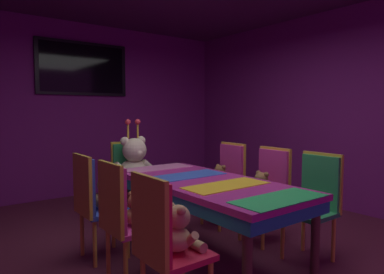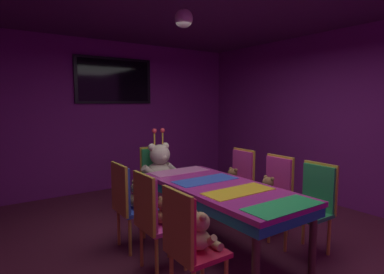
{
  "view_description": "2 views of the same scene",
  "coord_description": "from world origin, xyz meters",
  "px_view_note": "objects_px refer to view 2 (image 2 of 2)",
  "views": [
    {
      "loc": [
        -2.0,
        -2.44,
        1.38
      ],
      "look_at": [
        0.05,
        0.28,
        1.12
      ],
      "focal_mm": 32.48,
      "sensor_mm": 36.0,
      "label": 1
    },
    {
      "loc": [
        -2.18,
        -2.59,
        1.65
      ],
      "look_at": [
        -0.07,
        0.46,
        1.24
      ],
      "focal_mm": 29.37,
      "sensor_mm": 36.0,
      "label": 2
    }
  ],
  "objects_px": {
    "teddy_left_1": "(165,212)",
    "banquet_table": "(221,193)",
    "teddy_left_0": "(201,233)",
    "pendant_light": "(184,18)",
    "chair_left_0": "(186,237)",
    "chair_left_1": "(152,213)",
    "teddy_right_1": "(268,190)",
    "teddy_left_2": "(138,196)",
    "throne_chair": "(155,173)",
    "chair_left_2": "(126,198)",
    "chair_right_0": "(315,198)",
    "teddy_right_2": "(232,179)",
    "chair_right_1": "(275,187)",
    "king_teddy_bear": "(160,166)",
    "wall_tv": "(114,81)",
    "chair_right_2": "(240,177)"
  },
  "relations": [
    {
      "from": "chair_right_1",
      "to": "chair_right_2",
      "type": "xyz_separation_m",
      "value": [
        0.01,
        0.65,
        0.0
      ]
    },
    {
      "from": "chair_right_0",
      "to": "pendant_light",
      "type": "distance_m",
      "value": 2.44
    },
    {
      "from": "teddy_left_0",
      "to": "chair_left_2",
      "type": "height_order",
      "value": "chair_left_2"
    },
    {
      "from": "banquet_table",
      "to": "wall_tv",
      "type": "bearing_deg",
      "value": 90.0
    },
    {
      "from": "chair_left_0",
      "to": "teddy_left_2",
      "type": "xyz_separation_m",
      "value": [
        0.17,
        1.23,
        -0.0
      ]
    },
    {
      "from": "chair_left_2",
      "to": "throne_chair",
      "type": "bearing_deg",
      "value": 47.61
    },
    {
      "from": "banquet_table",
      "to": "chair_left_2",
      "type": "relative_size",
      "value": 2.05
    },
    {
      "from": "teddy_left_0",
      "to": "teddy_right_1",
      "type": "relative_size",
      "value": 1.11
    },
    {
      "from": "chair_left_0",
      "to": "teddy_left_1",
      "type": "bearing_deg",
      "value": 74.63
    },
    {
      "from": "teddy_left_0",
      "to": "teddy_left_1",
      "type": "distance_m",
      "value": 0.65
    },
    {
      "from": "chair_left_2",
      "to": "chair_right_2",
      "type": "bearing_deg",
      "value": 0.73
    },
    {
      "from": "chair_left_1",
      "to": "chair_right_2",
      "type": "bearing_deg",
      "value": 19.41
    },
    {
      "from": "teddy_left_0",
      "to": "pendant_light",
      "type": "height_order",
      "value": "pendant_light"
    },
    {
      "from": "teddy_right_2",
      "to": "chair_left_2",
      "type": "bearing_deg",
      "value": 0.8
    },
    {
      "from": "king_teddy_bear",
      "to": "chair_right_0",
      "type": "bearing_deg",
      "value": 23.34
    },
    {
      "from": "teddy_left_0",
      "to": "wall_tv",
      "type": "xyz_separation_m",
      "value": [
        0.73,
        3.73,
        1.45
      ]
    },
    {
      "from": "chair_right_0",
      "to": "throne_chair",
      "type": "xyz_separation_m",
      "value": [
        -0.85,
        2.14,
        0.0
      ]
    },
    {
      "from": "chair_right_0",
      "to": "king_teddy_bear",
      "type": "bearing_deg",
      "value": -66.66
    },
    {
      "from": "chair_left_1",
      "to": "teddy_left_2",
      "type": "bearing_deg",
      "value": 76.89
    },
    {
      "from": "chair_left_0",
      "to": "chair_right_0",
      "type": "relative_size",
      "value": 1.0
    },
    {
      "from": "banquet_table",
      "to": "wall_tv",
      "type": "height_order",
      "value": "wall_tv"
    },
    {
      "from": "banquet_table",
      "to": "throne_chair",
      "type": "height_order",
      "value": "throne_chair"
    },
    {
      "from": "chair_left_2",
      "to": "teddy_right_2",
      "type": "xyz_separation_m",
      "value": [
        1.59,
        0.02,
        -0.02
      ]
    },
    {
      "from": "teddy_left_1",
      "to": "throne_chair",
      "type": "relative_size",
      "value": 0.29
    },
    {
      "from": "teddy_right_1",
      "to": "teddy_left_0",
      "type": "bearing_deg",
      "value": 22.32
    },
    {
      "from": "teddy_right_1",
      "to": "chair_left_2",
      "type": "bearing_deg",
      "value": -21.77
    },
    {
      "from": "chair_left_2",
      "to": "pendant_light",
      "type": "height_order",
      "value": "pendant_light"
    },
    {
      "from": "chair_left_2",
      "to": "teddy_right_1",
      "type": "height_order",
      "value": "chair_left_2"
    },
    {
      "from": "banquet_table",
      "to": "teddy_left_2",
      "type": "relative_size",
      "value": 6.04
    },
    {
      "from": "teddy_left_2",
      "to": "teddy_right_2",
      "type": "xyz_separation_m",
      "value": [
        1.44,
        0.02,
        -0.02
      ]
    },
    {
      "from": "teddy_left_1",
      "to": "pendant_light",
      "type": "bearing_deg",
      "value": 35.68
    },
    {
      "from": "chair_left_1",
      "to": "chair_left_2",
      "type": "xyz_separation_m",
      "value": [
        -0.01,
        0.58,
        0.0
      ]
    },
    {
      "from": "chair_left_0",
      "to": "throne_chair",
      "type": "distance_m",
      "value": 2.34
    },
    {
      "from": "chair_right_0",
      "to": "throne_chair",
      "type": "relative_size",
      "value": 1.0
    },
    {
      "from": "chair_left_1",
      "to": "teddy_right_1",
      "type": "xyz_separation_m",
      "value": [
        1.57,
        -0.05,
        -0.01
      ]
    },
    {
      "from": "chair_left_1",
      "to": "teddy_left_1",
      "type": "distance_m",
      "value": 0.14
    },
    {
      "from": "teddy_right_1",
      "to": "throne_chair",
      "type": "relative_size",
      "value": 0.31
    },
    {
      "from": "chair_left_2",
      "to": "pendant_light",
      "type": "bearing_deg",
      "value": -24.49
    },
    {
      "from": "banquet_table",
      "to": "teddy_right_1",
      "type": "height_order",
      "value": "teddy_right_1"
    },
    {
      "from": "chair_left_0",
      "to": "chair_right_0",
      "type": "bearing_deg",
      "value": 0.84
    },
    {
      "from": "teddy_left_0",
      "to": "teddy_right_2",
      "type": "height_order",
      "value": "teddy_left_0"
    },
    {
      "from": "banquet_table",
      "to": "chair_right_1",
      "type": "distance_m",
      "value": 0.87
    },
    {
      "from": "chair_left_2",
      "to": "teddy_right_2",
      "type": "relative_size",
      "value": 3.35
    },
    {
      "from": "teddy_right_2",
      "to": "throne_chair",
      "type": "bearing_deg",
      "value": -51.33
    },
    {
      "from": "chair_left_0",
      "to": "king_teddy_bear",
      "type": "height_order",
      "value": "king_teddy_bear"
    },
    {
      "from": "teddy_left_1",
      "to": "banquet_table",
      "type": "bearing_deg",
      "value": -1.93
    },
    {
      "from": "teddy_left_1",
      "to": "chair_right_2",
      "type": "xyz_separation_m",
      "value": [
        1.58,
        0.61,
        0.02
      ]
    },
    {
      "from": "teddy_left_1",
      "to": "king_teddy_bear",
      "type": "bearing_deg",
      "value": 62.6
    },
    {
      "from": "chair_left_2",
      "to": "wall_tv",
      "type": "relative_size",
      "value": 0.67
    },
    {
      "from": "teddy_left_0",
      "to": "chair_right_0",
      "type": "height_order",
      "value": "chair_right_0"
    }
  ]
}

